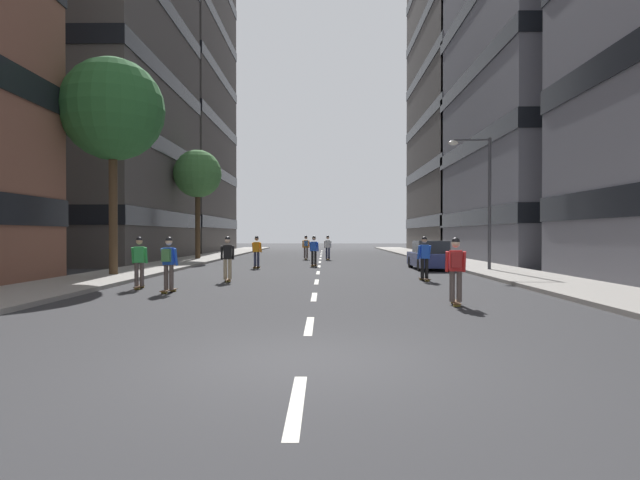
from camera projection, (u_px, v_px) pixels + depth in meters
name	position (u px, v px, depth m)	size (l,w,h in m)	color
ground_plane	(320.00, 264.00, 33.60)	(154.58, 154.58, 0.00)	#333335
sidewalk_left	(193.00, 260.00, 36.89)	(3.37, 70.85, 0.14)	#9E9991
sidewalk_right	(448.00, 260.00, 36.74)	(3.37, 70.85, 0.14)	#9E9991
lane_markings	(320.00, 264.00, 33.33)	(0.16, 57.20, 0.01)	silver
building_left_mid	(80.00, 16.00, 37.41)	(12.88, 17.53, 34.18)	#4C4744
building_left_far	(161.00, 106.00, 56.12)	(12.88, 18.56, 30.67)	#4C4744
building_right_mid	(562.00, 9.00, 37.13)	(12.88, 18.83, 35.05)	slate
building_right_far	(482.00, 101.00, 55.83)	(12.88, 20.35, 31.46)	#4C4744
parked_car_near	(430.00, 256.00, 28.29)	(1.82, 4.40, 1.52)	navy
street_tree_near	(113.00, 110.00, 22.94)	(4.37, 4.37, 9.30)	#4C3823
street_tree_mid	(198.00, 174.00, 38.27)	(3.42, 3.42, 7.80)	#4C3823
streetlamp_right	(482.00, 188.00, 26.35)	(2.13, 0.30, 6.50)	#3F3F44
skater_0	(456.00, 267.00, 13.95)	(0.56, 0.92, 1.78)	brown
skater_1	(228.00, 257.00, 20.93)	(0.57, 0.92, 1.78)	brown
skater_2	(257.00, 250.00, 29.32)	(0.56, 0.92, 1.78)	brown
skater_3	(139.00, 260.00, 18.20)	(0.55, 0.92, 1.78)	brown
skater_4	(168.00, 261.00, 16.95)	(0.56, 0.92, 1.78)	brown
skater_5	(306.00, 246.00, 39.49)	(0.54, 0.91, 1.78)	brown
skater_6	(314.00, 249.00, 31.10)	(0.57, 0.92, 1.78)	brown
skater_7	(424.00, 256.00, 21.33)	(0.56, 0.92, 1.78)	brown
skater_8	(328.00, 246.00, 38.93)	(0.55, 0.91, 1.78)	brown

